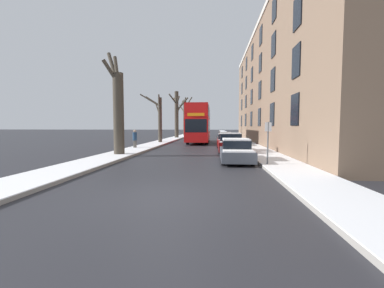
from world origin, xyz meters
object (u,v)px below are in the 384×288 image
street_sign_post (268,141)px  parked_car_1 (230,144)px  bare_tree_left_1 (159,118)px  pedestrian_left_sidewalk (135,139)px  bare_tree_left_0 (118,109)px  bare_tree_left_2 (177,113)px  parked_car_0 (236,151)px  parked_car_2 (227,141)px  double_decker_bus (199,122)px  parked_car_3 (225,138)px  bare_tree_left_3 (185,116)px

street_sign_post → parked_car_1: bearing=101.1°
bare_tree_left_1 → pedestrian_left_sidewalk: bearing=-93.0°
bare_tree_left_0 → pedestrian_left_sidewalk: 5.62m
bare_tree_left_1 → street_sign_post: size_ratio=2.64×
bare_tree_left_2 → parked_car_0: bearing=-75.2°
pedestrian_left_sidewalk → parked_car_2: bearing=-127.6°
bare_tree_left_0 → parked_car_1: bearing=21.6°
parked_car_1 → street_sign_post: size_ratio=1.87×
double_decker_bus → parked_car_3: bearing=-18.3°
street_sign_post → parked_car_3: bearing=94.5°
double_decker_bus → parked_car_2: double_decker_bus is taller
bare_tree_left_0 → parked_car_3: size_ratio=1.69×
parked_car_1 → parked_car_3: bearing=90.0°
street_sign_post → double_decker_bus: bearing=103.4°
parked_car_0 → parked_car_1: 5.40m
parked_car_2 → double_decker_bus: bearing=115.8°
bare_tree_left_2 → parked_car_0: bare_tree_left_2 is taller
bare_tree_left_2 → street_sign_post: size_ratio=3.54×
bare_tree_left_1 → double_decker_bus: (4.65, 1.66, -0.53)m
bare_tree_left_3 → parked_car_2: 31.57m
bare_tree_left_1 → bare_tree_left_3: 25.59m
parked_car_1 → parked_car_3: 10.84m
bare_tree_left_3 → street_sign_post: 43.97m
parked_car_1 → street_sign_post: bearing=-78.9°
parked_car_0 → pedestrian_left_sidewalk: size_ratio=2.34×
double_decker_bus → parked_car_1: (3.14, -11.88, -1.85)m
bare_tree_left_0 → double_decker_bus: 15.64m
bare_tree_left_3 → pedestrian_left_sidewalk: bearing=-90.9°
bare_tree_left_1 → bare_tree_left_2: bearing=89.1°
bare_tree_left_0 → parked_car_2: bare_tree_left_0 is taller
street_sign_post → bare_tree_left_2: bearing=106.4°
bare_tree_left_1 → parked_car_1: 13.08m
bare_tree_left_0 → bare_tree_left_2: size_ratio=0.91×
double_decker_bus → street_sign_post: (4.54, -19.02, -1.25)m
pedestrian_left_sidewalk → street_sign_post: size_ratio=0.77×
parked_car_1 → pedestrian_left_sidewalk: pedestrian_left_sidewalk is taller
bare_tree_left_2 → pedestrian_left_sidewalk: size_ratio=4.60×
bare_tree_left_0 → parked_car_3: bare_tree_left_0 is taller
bare_tree_left_2 → parked_car_3: 15.08m
double_decker_bus → parked_car_2: (3.14, -6.49, -1.93)m
parked_car_2 → parked_car_3: 5.45m
bare_tree_left_1 → parked_car_2: 9.49m
bare_tree_left_1 → pedestrian_left_sidewalk: 8.43m
parked_car_1 → parked_car_0: bearing=-90.0°
bare_tree_left_1 → double_decker_bus: 4.97m
bare_tree_left_3 → double_decker_bus: bare_tree_left_3 is taller
bare_tree_left_3 → parked_car_1: size_ratio=1.99×
bare_tree_left_1 → parked_car_0: (7.79, -15.62, -2.46)m
bare_tree_left_3 → street_sign_post: bare_tree_left_3 is taller
bare_tree_left_3 → double_decker_bus: bearing=-79.3°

